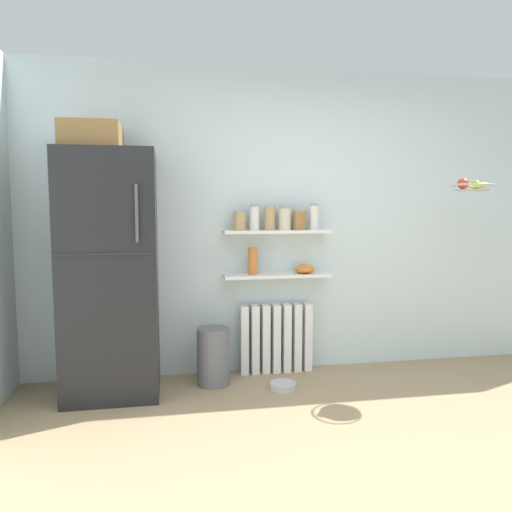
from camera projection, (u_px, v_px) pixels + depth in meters
name	position (u px, v px, depth m)	size (l,w,h in m)	color
ground_plane	(342.00, 449.00, 2.94)	(7.04, 7.04, 0.00)	#9E8460
back_wall	(283.00, 222.00, 4.32)	(7.04, 0.10, 2.60)	silver
refrigerator	(110.00, 269.00, 3.73)	(0.70, 0.68, 2.04)	black
radiator	(276.00, 338.00, 4.28)	(0.63, 0.12, 0.59)	white
wall_shelf_lower	(277.00, 275.00, 4.19)	(0.91, 0.22, 0.03)	white
wall_shelf_upper	(277.00, 232.00, 4.16)	(0.91, 0.22, 0.03)	white
storage_jar_0	(239.00, 221.00, 4.09)	(0.11, 0.11, 0.16)	tan
storage_jar_1	(255.00, 217.00, 4.11)	(0.08, 0.08, 0.22)	silver
storage_jar_2	(270.00, 218.00, 4.13)	(0.09, 0.09, 0.20)	tan
storage_jar_3	(285.00, 218.00, 4.16)	(0.11, 0.11, 0.20)	beige
storage_jar_4	(299.00, 220.00, 4.18)	(0.11, 0.11, 0.18)	olive
storage_jar_5	(314.00, 217.00, 4.20)	(0.08, 0.08, 0.22)	silver
vase	(253.00, 261.00, 4.14)	(0.08, 0.08, 0.23)	#CC7033
shelf_bowl	(305.00, 269.00, 4.23)	(0.17, 0.17, 0.08)	orange
trash_bin	(214.00, 356.00, 3.98)	(0.27, 0.27, 0.46)	slate
pet_food_bowl	(283.00, 386.00, 3.89)	(0.21, 0.21, 0.05)	#B7B7BC
hanging_fruit_basket	(471.00, 186.00, 4.01)	(0.35, 0.35, 0.10)	#B2B2B7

